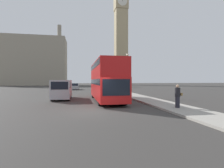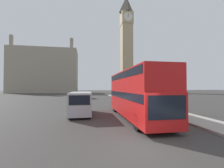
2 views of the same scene
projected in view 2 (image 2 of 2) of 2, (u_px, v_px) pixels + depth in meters
name	position (u px, v px, depth m)	size (l,w,h in m)	color
ground_plane	(145.00, 149.00, 6.76)	(300.00, 300.00, 0.00)	#383533
clock_tower	(127.00, 43.00, 88.60)	(6.76, 6.93, 57.34)	tan
building_block_distant	(45.00, 71.00, 81.13)	(33.48, 15.30, 28.33)	#9E937F
red_double_decker_bus	(135.00, 92.00, 13.68)	(2.60, 11.08, 4.24)	red
white_van	(81.00, 103.00, 15.22)	(2.11, 5.43, 2.30)	#B2B7BC
street_lamp	(153.00, 78.00, 18.41)	(0.36, 0.36, 5.82)	#2D332D
parked_sedan	(88.00, 96.00, 37.95)	(1.78, 4.57, 1.57)	#99999E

